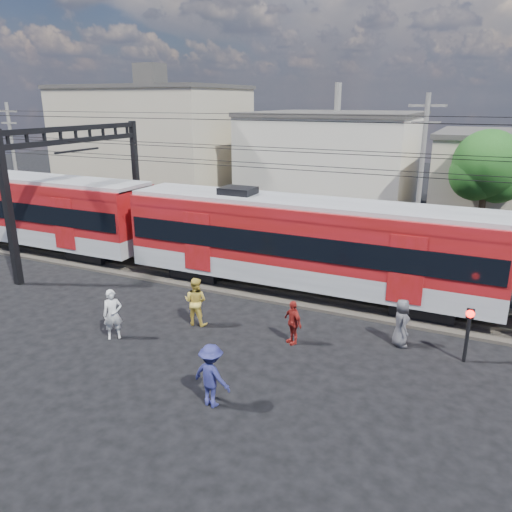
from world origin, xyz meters
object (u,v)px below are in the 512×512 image
object	(u,v)px
crossing_signal	(469,325)
pedestrian_a	(113,314)
commuter_train	(310,241)
pedestrian_c	(211,376)

from	to	relation	value
crossing_signal	pedestrian_a	bearing A→B (deg)	-163.16
commuter_train	pedestrian_c	bearing A→B (deg)	-87.71
pedestrian_c	commuter_train	bearing A→B (deg)	-78.02
commuter_train	pedestrian_a	xyz separation A→B (m)	(-4.87, -6.96, -1.49)
pedestrian_a	commuter_train	bearing A→B (deg)	12.44
pedestrian_c	crossing_signal	size ratio (longest dim) A/B	0.98
pedestrian_c	crossing_signal	distance (m)	8.38
commuter_train	crossing_signal	bearing A→B (deg)	-27.83
commuter_train	pedestrian_a	world-z (taller)	commuter_train
pedestrian_a	pedestrian_c	xyz separation A→B (m)	(5.24, -2.10, 0.01)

